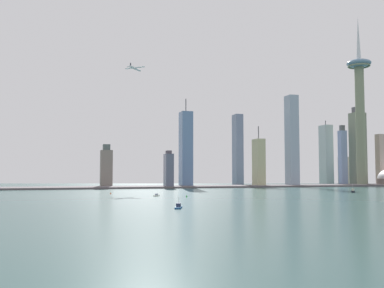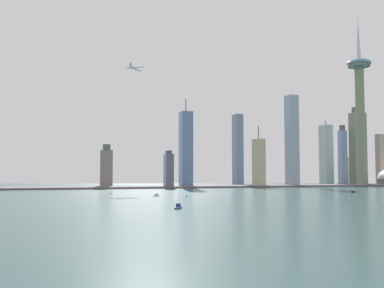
% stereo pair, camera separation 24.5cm
% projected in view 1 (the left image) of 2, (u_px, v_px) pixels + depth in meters
% --- Properties ---
extents(waterfront_pier, '(921.85, 72.28, 2.85)m').
position_uv_depth(waterfront_pier, '(213.00, 186.00, 748.34)').
color(waterfront_pier, '#5F565B').
rests_on(waterfront_pier, ground).
extents(observation_tower, '(45.62, 45.62, 328.87)m').
position_uv_depth(observation_tower, '(360.00, 99.00, 838.23)').
color(observation_tower, gray).
rests_on(observation_tower, ground).
extents(skyscraper_0, '(17.77, 27.48, 134.62)m').
position_uv_depth(skyscraper_0, '(326.00, 155.00, 915.21)').
color(skyscraper_0, '#A6B8B7').
rests_on(skyscraper_0, ground).
extents(skyscraper_1, '(19.40, 27.49, 155.74)m').
position_uv_depth(skyscraper_1, '(186.00, 149.00, 765.90)').
color(skyscraper_1, '#5C7DAA').
rests_on(skyscraper_1, ground).
extents(skyscraper_2, '(19.83, 23.85, 73.65)m').
position_uv_depth(skyscraper_2, '(106.00, 168.00, 747.73)').
color(skyscraper_2, gray).
rests_on(skyscraper_2, ground).
extents(skyscraper_3, '(17.67, 13.85, 57.89)m').
position_uv_depth(skyscraper_3, '(344.00, 171.00, 912.93)').
color(skyscraper_3, '#B3AD9C').
rests_on(skyscraper_3, ground).
extents(skyscraper_4, '(13.02, 21.93, 61.58)m').
position_uv_depth(skyscraper_4, '(169.00, 170.00, 719.40)').
color(skyscraper_4, slate).
rests_on(skyscraper_4, ground).
extents(skyscraper_5, '(26.52, 22.11, 155.92)m').
position_uv_depth(skyscraper_5, '(358.00, 148.00, 868.52)').
color(skyscraper_5, gray).
rests_on(skyscraper_5, ground).
extents(skyscraper_6, '(13.46, 12.25, 119.14)m').
position_uv_depth(skyscraper_6, '(343.00, 157.00, 863.77)').
color(skyscraper_6, '#8196C2').
rests_on(skyscraper_6, ground).
extents(skyscraper_7, '(15.01, 25.13, 141.47)m').
position_uv_depth(skyscraper_7, '(238.00, 150.00, 871.85)').
color(skyscraper_7, slate).
rests_on(skyscraper_7, ground).
extents(skyscraper_8, '(13.78, 14.04, 102.17)m').
position_uv_depth(skyscraper_8, '(380.00, 160.00, 874.56)').
color(skyscraper_8, '#B9A092').
rests_on(skyscraper_8, ground).
extents(skyscraper_9, '(15.36, 26.00, 108.72)m').
position_uv_depth(skyscraper_9, '(259.00, 163.00, 783.32)').
color(skyscraper_9, '#BAB98C').
rests_on(skyscraper_9, ground).
extents(skyscraper_10, '(18.05, 23.23, 168.01)m').
position_uv_depth(skyscraper_10, '(292.00, 141.00, 805.26)').
color(skyscraper_10, '#91A3B7').
rests_on(skyscraper_10, ground).
extents(boat_0, '(8.96, 11.89, 11.71)m').
position_uv_depth(boat_0, '(353.00, 191.00, 563.49)').
color(boat_0, black).
rests_on(boat_0, ground).
extents(boat_1, '(7.70, 6.93, 3.05)m').
position_uv_depth(boat_1, '(156.00, 195.00, 470.64)').
color(boat_1, white).
rests_on(boat_1, ground).
extents(boat_2, '(9.33, 16.85, 8.45)m').
position_uv_depth(boat_2, '(178.00, 206.00, 314.93)').
color(boat_2, '#1D5088').
rests_on(boat_2, ground).
extents(channel_buoy_0, '(1.74, 1.74, 2.63)m').
position_uv_depth(channel_buoy_0, '(187.00, 196.00, 455.29)').
color(channel_buoy_0, green).
rests_on(channel_buoy_0, ground).
extents(channel_buoy_1, '(1.73, 1.73, 2.44)m').
position_uv_depth(channel_buoy_1, '(111.00, 193.00, 518.12)').
color(channel_buoy_1, '#E54C19').
rests_on(channel_buoy_1, ground).
extents(airplane, '(31.34, 29.91, 8.14)m').
position_uv_depth(airplane, '(135.00, 68.00, 737.94)').
color(airplane, silver).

